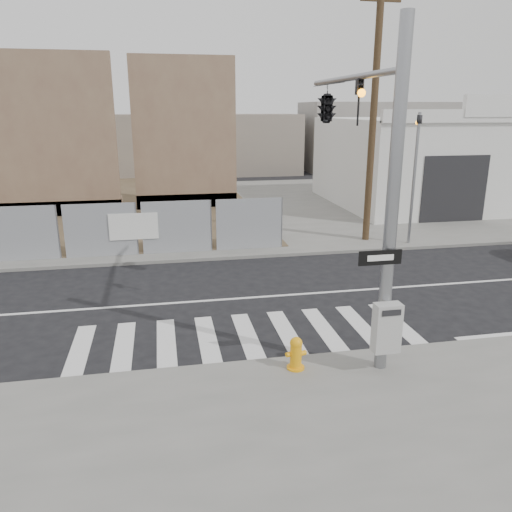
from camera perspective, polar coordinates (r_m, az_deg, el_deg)
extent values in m
plane|color=black|center=(14.91, -2.68, -4.94)|extent=(100.00, 100.00, 0.00)
cube|color=slate|center=(28.33, -6.80, 5.42)|extent=(50.00, 20.00, 0.12)
cylinder|color=gray|center=(10.15, 15.32, 5.57)|extent=(0.26, 0.26, 7.00)
cylinder|color=gray|center=(12.39, 10.74, 19.36)|extent=(0.14, 5.20, 0.14)
cube|color=#B2B2AF|center=(10.62, 14.72, -7.95)|extent=(0.55, 0.30, 1.05)
cube|color=black|center=(10.13, 14.01, -0.18)|extent=(0.90, 0.03, 0.30)
cube|color=silver|center=(10.11, 14.06, -0.21)|extent=(0.55, 0.01, 0.12)
imported|color=black|center=(11.81, 11.69, 16.80)|extent=(0.16, 0.20, 1.00)
imported|color=black|center=(13.87, 8.12, 16.87)|extent=(0.53, 2.48, 1.00)
cylinder|color=gray|center=(21.04, 17.59, 8.30)|extent=(0.12, 0.12, 5.20)
imported|color=black|center=(20.87, 18.20, 15.09)|extent=(0.16, 0.20, 1.00)
cube|color=brown|center=(27.25, -22.13, 12.53)|extent=(6.00, 0.50, 8.00)
cube|color=brown|center=(28.05, -21.20, 5.26)|extent=(6.00, 1.30, 0.80)
cube|color=brown|center=(27.81, -8.14, 13.60)|extent=(5.50, 0.50, 8.00)
cube|color=brown|center=(28.61, -7.89, 6.42)|extent=(5.50, 1.30, 0.80)
cube|color=silver|center=(31.27, 20.14, 10.14)|extent=(12.00, 10.00, 4.80)
cube|color=silver|center=(26.96, 26.20, 14.18)|extent=(12.00, 0.30, 0.60)
cube|color=silver|center=(26.92, 26.39, 15.12)|extent=(4.00, 0.30, 1.00)
cube|color=black|center=(26.08, 21.74, 7.12)|extent=(3.40, 0.06, 3.20)
cylinder|color=#453520|center=(21.02, 13.26, 15.19)|extent=(0.28, 0.28, 10.00)
cube|color=#453520|center=(21.37, 14.07, 26.50)|extent=(1.60, 0.10, 0.10)
cylinder|color=#F9A50D|center=(10.93, 4.54, -12.57)|extent=(0.49, 0.49, 0.04)
cylinder|color=#F9A50D|center=(10.81, 4.58, -11.34)|extent=(0.32, 0.32, 0.57)
sphere|color=#F9A50D|center=(10.67, 4.61, -9.90)|extent=(0.27, 0.27, 0.27)
cylinder|color=#F9A50D|center=(10.75, 3.79, -11.15)|extent=(0.16, 0.14, 0.10)
cylinder|color=#F9A50D|center=(10.82, 5.37, -10.99)|extent=(0.16, 0.14, 0.10)
cube|color=orange|center=(20.71, -26.80, -0.18)|extent=(0.42, 0.42, 0.03)
cone|color=orange|center=(20.63, -26.91, 0.63)|extent=(0.37, 0.37, 0.63)
cylinder|color=silver|center=(20.61, -26.94, 0.87)|extent=(0.24, 0.24, 0.07)
cube|color=orange|center=(20.02, -5.56, 1.04)|extent=(0.38, 0.38, 0.03)
cone|color=orange|center=(19.94, -5.59, 1.92)|extent=(0.33, 0.33, 0.67)
cylinder|color=silver|center=(19.91, -5.59, 2.19)|extent=(0.26, 0.26, 0.08)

